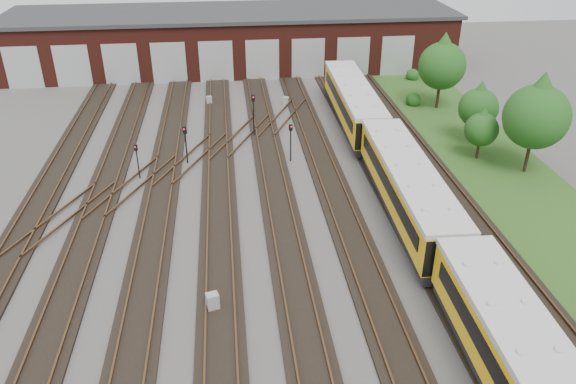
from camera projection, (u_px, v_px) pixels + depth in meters
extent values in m
plane|color=#474542|center=(255.00, 262.00, 31.97)|extent=(120.00, 120.00, 0.00)
cube|color=#533821|center=(11.00, 274.00, 30.52)|extent=(0.10, 70.00, 0.15)
cube|color=black|center=(74.00, 273.00, 30.93)|extent=(2.40, 70.00, 0.18)
cube|color=#533821|center=(60.00, 271.00, 30.78)|extent=(0.10, 70.00, 0.15)
cube|color=#533821|center=(87.00, 269.00, 30.92)|extent=(0.10, 70.00, 0.15)
cube|color=black|center=(148.00, 268.00, 31.33)|extent=(2.40, 70.00, 0.18)
cube|color=#533821|center=(134.00, 266.00, 31.18)|extent=(0.10, 70.00, 0.15)
cube|color=#533821|center=(161.00, 264.00, 31.32)|extent=(0.10, 70.00, 0.15)
cube|color=black|center=(220.00, 263.00, 31.73)|extent=(2.40, 70.00, 0.18)
cube|color=#533821|center=(207.00, 261.00, 31.58)|extent=(0.10, 70.00, 0.15)
cube|color=#533821|center=(232.00, 260.00, 31.72)|extent=(0.10, 70.00, 0.15)
cube|color=black|center=(290.00, 258.00, 32.13)|extent=(2.40, 70.00, 0.18)
cube|color=#533821|center=(277.00, 257.00, 31.98)|extent=(0.10, 70.00, 0.15)
cube|color=#533821|center=(302.00, 255.00, 32.12)|extent=(0.10, 70.00, 0.15)
cube|color=black|center=(358.00, 254.00, 32.53)|extent=(2.40, 70.00, 0.18)
cube|color=#533821|center=(346.00, 252.00, 32.38)|extent=(0.10, 70.00, 0.15)
cube|color=#533821|center=(371.00, 250.00, 32.52)|extent=(0.10, 70.00, 0.15)
cube|color=black|center=(425.00, 249.00, 32.93)|extent=(2.40, 70.00, 0.18)
cube|color=#533821|center=(413.00, 248.00, 32.78)|extent=(0.10, 70.00, 0.15)
cube|color=#533821|center=(437.00, 246.00, 32.92)|extent=(0.10, 70.00, 0.15)
cube|color=black|center=(490.00, 245.00, 33.33)|extent=(2.40, 70.00, 0.18)
cube|color=#533821|center=(479.00, 243.00, 33.18)|extent=(0.10, 70.00, 0.15)
cube|color=#533821|center=(502.00, 242.00, 33.32)|extent=(0.10, 70.00, 0.15)
cube|color=#533821|center=(134.00, 184.00, 39.77)|extent=(5.40, 9.62, 0.15)
cube|color=#533821|center=(192.00, 157.00, 43.65)|extent=(5.40, 9.62, 0.15)
cube|color=#533821|center=(242.00, 135.00, 47.54)|extent=(5.40, 9.62, 0.15)
cube|color=#533821|center=(62.00, 216.00, 35.88)|extent=(5.40, 9.62, 0.15)
cube|color=#533821|center=(284.00, 116.00, 51.42)|extent=(5.40, 9.62, 0.15)
cube|color=#4B1A12|center=(233.00, 40.00, 65.39)|extent=(50.00, 12.00, 6.00)
cube|color=#2E2E31|center=(232.00, 12.00, 63.88)|extent=(51.00, 12.50, 0.40)
cube|color=#ADB0B3|center=(23.00, 68.00, 58.33)|extent=(3.60, 0.12, 4.40)
cube|color=#ADB0B3|center=(73.00, 66.00, 58.83)|extent=(3.60, 0.12, 4.40)
cube|color=#ADB0B3|center=(121.00, 65.00, 59.33)|extent=(3.60, 0.12, 4.40)
cube|color=#ADB0B3|center=(169.00, 63.00, 59.83)|extent=(3.60, 0.12, 4.40)
cube|color=#ADB0B3|center=(216.00, 62.00, 60.33)|extent=(3.60, 0.12, 4.40)
cube|color=#ADB0B3|center=(263.00, 60.00, 60.83)|extent=(3.60, 0.12, 4.40)
cube|color=#ADB0B3|center=(308.00, 59.00, 61.33)|extent=(3.60, 0.12, 4.40)
cube|color=#ADB0B3|center=(353.00, 57.00, 61.83)|extent=(3.60, 0.12, 4.40)
cube|color=#ADB0B3|center=(397.00, 56.00, 62.33)|extent=(3.60, 0.12, 4.40)
cube|color=#254A18|center=(497.00, 168.00, 42.57)|extent=(8.00, 55.00, 0.05)
cube|color=#F0B00D|center=(532.00, 381.00, 21.57)|extent=(3.19, 15.82, 2.31)
cube|color=silver|center=(540.00, 356.00, 20.94)|extent=(3.30, 15.83, 0.31)
cube|color=black|center=(499.00, 378.00, 21.34)|extent=(0.47, 13.86, 0.89)
cube|color=black|center=(569.00, 373.00, 21.54)|extent=(0.47, 13.86, 0.89)
cube|color=black|center=(405.00, 206.00, 36.22)|extent=(2.88, 15.81, 0.63)
cube|color=#F0B00D|center=(408.00, 186.00, 35.51)|extent=(3.19, 15.82, 2.31)
cube|color=silver|center=(410.00, 168.00, 34.88)|extent=(3.30, 15.83, 0.31)
cube|color=black|center=(387.00, 183.00, 35.28)|extent=(0.47, 13.86, 0.89)
cube|color=black|center=(430.00, 182.00, 35.49)|extent=(0.47, 13.86, 0.89)
cube|color=black|center=(352.00, 117.00, 50.16)|extent=(2.88, 15.81, 0.63)
cube|color=#F0B00D|center=(353.00, 101.00, 49.46)|extent=(3.19, 15.82, 2.31)
cube|color=silver|center=(354.00, 87.00, 48.83)|extent=(3.30, 15.83, 0.31)
cube|color=black|center=(338.00, 99.00, 49.23)|extent=(0.47, 13.86, 0.89)
cube|color=black|center=(369.00, 98.00, 49.43)|extent=(0.47, 13.86, 0.89)
cylinder|color=black|center=(186.00, 148.00, 42.74)|extent=(0.11, 0.11, 2.48)
cube|color=black|center=(185.00, 130.00, 42.02)|extent=(0.31, 0.25, 0.53)
sphere|color=red|center=(184.00, 129.00, 41.87)|extent=(0.13, 0.13, 0.13)
cylinder|color=black|center=(138.00, 165.00, 40.59)|extent=(0.09, 0.09, 2.21)
cube|color=black|center=(136.00, 148.00, 39.95)|extent=(0.25, 0.19, 0.45)
sphere|color=red|center=(135.00, 147.00, 39.83)|extent=(0.11, 0.11, 0.11)
cylinder|color=black|center=(291.00, 146.00, 43.07)|extent=(0.10, 0.10, 2.55)
cube|color=black|center=(291.00, 128.00, 42.34)|extent=(0.28, 0.22, 0.49)
sphere|color=red|center=(291.00, 127.00, 42.20)|extent=(0.12, 0.12, 0.12)
cylinder|color=black|center=(254.00, 119.00, 47.13)|extent=(0.11, 0.11, 3.17)
cube|color=black|center=(253.00, 98.00, 46.24)|extent=(0.31, 0.23, 0.55)
sphere|color=red|center=(253.00, 97.00, 46.09)|extent=(0.13, 0.13, 0.13)
cube|color=#949899|center=(209.00, 101.00, 54.69)|extent=(0.57, 0.51, 0.85)
cube|color=#949899|center=(213.00, 302.00, 28.09)|extent=(0.72, 0.65, 1.01)
cube|color=#949899|center=(286.00, 101.00, 54.38)|extent=(0.67, 0.63, 0.90)
cube|color=#949899|center=(409.00, 174.00, 40.61)|extent=(0.70, 0.65, 0.93)
cylinder|color=black|center=(438.00, 97.00, 53.53)|extent=(0.28, 0.28, 2.25)
sphere|color=#1D4413|center=(442.00, 66.00, 52.09)|extent=(4.37, 4.37, 4.37)
cone|color=#1D4413|center=(444.00, 49.00, 51.34)|extent=(3.75, 3.75, 3.12)
cylinder|color=black|center=(474.00, 133.00, 46.47)|extent=(0.25, 0.25, 1.64)
sphere|color=#1D4413|center=(478.00, 108.00, 45.42)|extent=(3.20, 3.20, 3.20)
cone|color=#1D4413|center=(481.00, 94.00, 44.87)|extent=(2.74, 2.74, 2.28)
cylinder|color=black|center=(527.00, 157.00, 41.44)|extent=(0.25, 0.25, 2.39)
sphere|color=#1D4413|center=(536.00, 117.00, 39.91)|extent=(4.65, 4.65, 4.65)
cone|color=#1D4413|center=(541.00, 94.00, 39.11)|extent=(3.99, 3.99, 3.32)
cylinder|color=black|center=(478.00, 151.00, 43.77)|extent=(0.23, 0.23, 1.33)
sphere|color=#1D4413|center=(481.00, 130.00, 42.92)|extent=(2.58, 2.58, 2.58)
cone|color=#1D4413|center=(483.00, 118.00, 42.48)|extent=(2.21, 2.21, 1.84)
sphere|color=#1D4413|center=(414.00, 98.00, 54.44)|extent=(1.44, 1.44, 1.44)
sphere|color=#1D4413|center=(413.00, 73.00, 61.64)|extent=(1.41, 1.41, 1.41)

